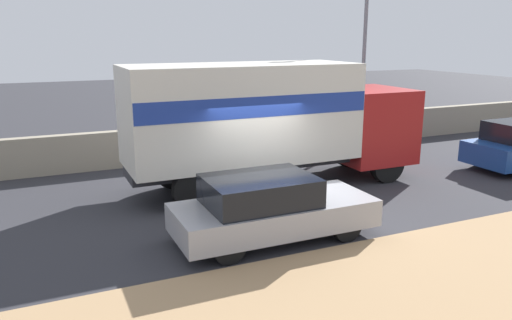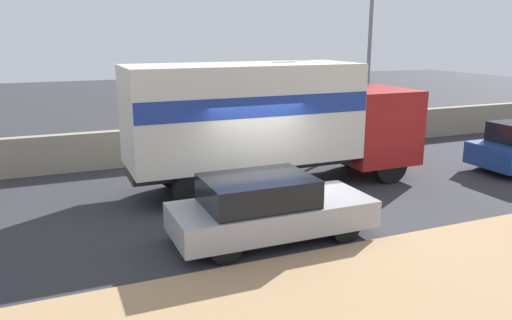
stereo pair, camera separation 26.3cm
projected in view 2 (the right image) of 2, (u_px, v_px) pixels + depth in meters
ground_plane at (274, 216)px, 11.81m from camera, size 80.00×80.00×0.00m
stone_wall_backdrop at (200, 142)px, 17.12m from camera, size 60.00×0.35×1.20m
street_lamp at (370, 37)px, 18.32m from camera, size 0.56×0.28×7.10m
box_truck at (270, 117)px, 13.63m from camera, size 8.29×2.37×3.44m
car_hatchback at (268, 208)px, 10.32m from camera, size 4.21×1.72×1.38m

